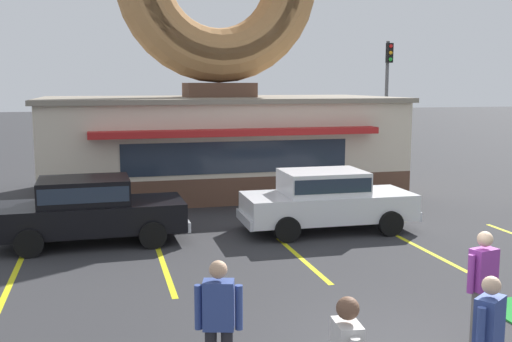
{
  "coord_description": "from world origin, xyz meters",
  "views": [
    {
      "loc": [
        -4.1,
        -7.14,
        3.84
      ],
      "look_at": [
        -0.97,
        5.0,
        2.0
      ],
      "focal_mm": 42.0,
      "sensor_mm": 36.0,
      "label": 1
    }
  ],
  "objects": [
    {
      "name": "pedestrian_hooded_kid",
      "position": [
        0.17,
        -1.42,
        0.91
      ],
      "size": [
        0.51,
        0.41,
        1.65
      ],
      "color": "#232328",
      "rests_on": "ground"
    },
    {
      "name": "parking_stripe_left",
      "position": [
        -2.93,
        5.0,
        0.0
      ],
      "size": [
        0.12,
        3.6,
        0.01
      ],
      "primitive_type": "cube",
      "color": "yellow",
      "rests_on": "ground"
    },
    {
      "name": "donut_shop_building",
      "position": [
        -0.01,
        13.94,
        3.74
      ],
      "size": [
        12.3,
        6.75,
        10.96
      ],
      "color": "brown",
      "rests_on": "ground"
    },
    {
      "name": "parking_stripe_far_left",
      "position": [
        -5.93,
        5.0,
        0.0
      ],
      "size": [
        0.12,
        3.6,
        0.01
      ],
      "primitive_type": "cube",
      "color": "yellow",
      "rests_on": "ground"
    },
    {
      "name": "car_black",
      "position": [
        -4.47,
        7.52,
        0.87
      ],
      "size": [
        4.59,
        2.05,
        1.6
      ],
      "color": "black",
      "rests_on": "ground"
    },
    {
      "name": "pedestrian_clipboard_woman",
      "position": [
        -2.79,
        -0.22,
        0.95
      ],
      "size": [
        0.58,
        0.33,
        1.71
      ],
      "color": "#232328",
      "rests_on": "ground"
    },
    {
      "name": "traffic_light_pole",
      "position": [
        9.02,
        18.9,
        3.71
      ],
      "size": [
        0.28,
        0.47,
        5.8
      ],
      "color": "#595B60",
      "rests_on": "ground"
    },
    {
      "name": "car_white",
      "position": [
        1.51,
        7.26,
        0.87
      ],
      "size": [
        4.59,
        2.03,
        1.6
      ],
      "color": "silver",
      "rests_on": "ground"
    },
    {
      "name": "trash_bin",
      "position": [
        -5.62,
        10.61,
        0.5
      ],
      "size": [
        0.57,
        0.57,
        0.97
      ],
      "color": "#51565B",
      "rests_on": "ground"
    },
    {
      "name": "pedestrian_leather_jacket_man",
      "position": [
        1.22,
        0.19,
        0.96
      ],
      "size": [
        0.58,
        0.32,
        1.72
      ],
      "color": "slate",
      "rests_on": "ground"
    },
    {
      "name": "parking_stripe_mid_left",
      "position": [
        0.07,
        5.0,
        0.0
      ],
      "size": [
        0.12,
        3.6,
        0.01
      ],
      "primitive_type": "cube",
      "color": "yellow",
      "rests_on": "ground"
    },
    {
      "name": "parking_stripe_centre",
      "position": [
        3.07,
        5.0,
        0.0
      ],
      "size": [
        0.12,
        3.6,
        0.01
      ],
      "primitive_type": "cube",
      "color": "yellow",
      "rests_on": "ground"
    }
  ]
}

